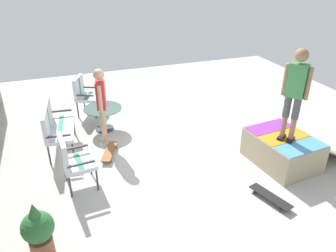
{
  "coord_description": "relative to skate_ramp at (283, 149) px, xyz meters",
  "views": [
    {
      "loc": [
        -5.66,
        2.27,
        3.73
      ],
      "look_at": [
        -0.15,
        0.3,
        0.7
      ],
      "focal_mm": 34.8,
      "sensor_mm": 36.0,
      "label": 1
    }
  ],
  "objects": [
    {
      "name": "ground_plane",
      "position": [
        1.18,
        1.8,
        -0.36
      ],
      "size": [
        12.0,
        12.0,
        0.1
      ],
      "primitive_type": "cube",
      "color": "beige"
    },
    {
      "name": "patio_bench",
      "position": [
        2.07,
        4.27,
        0.31
      ],
      "size": [
        1.3,
        0.67,
        1.02
      ],
      "color": "#38383D",
      "rests_on": "ground_plane"
    },
    {
      "name": "patio_chair_near_house",
      "position": [
        3.74,
        3.47,
        0.31
      ],
      "size": [
        0.79,
        0.75,
        1.02
      ],
      "color": "#38383D",
      "rests_on": "ground_plane"
    },
    {
      "name": "patio_chair_by_wall",
      "position": [
        0.6,
        4.05,
        0.31
      ],
      "size": [
        0.67,
        0.6,
        1.02
      ],
      "color": "#38383D",
      "rests_on": "ground_plane"
    },
    {
      "name": "person_watching",
      "position": [
        2.01,
        3.26,
        0.71
      ],
      "size": [
        0.47,
        0.3,
        1.73
      ],
      "color": "silver",
      "rests_on": "ground_plane"
    },
    {
      "name": "potted_plant",
      "position": [
        -0.83,
        4.63,
        0.16
      ],
      "size": [
        0.44,
        0.44,
        0.92
      ],
      "color": "brown",
      "rests_on": "ground_plane"
    },
    {
      "name": "skateboard_spare",
      "position": [
        -0.94,
        0.94,
        -0.22
      ],
      "size": [
        0.82,
        0.42,
        0.1
      ],
      "color": "black",
      "rests_on": "ground_plane"
    },
    {
      "name": "person_skater",
      "position": [
        -0.12,
        0.1,
        1.35
      ],
      "size": [
        0.41,
        0.36,
        1.77
      ],
      "color": "black",
      "rests_on": "skate_ramp"
    },
    {
      "name": "skate_ramp",
      "position": [
        0.0,
        0.0,
        0.0
      ],
      "size": [
        1.5,
        1.96,
        0.62
      ],
      "color": "tan",
      "rests_on": "ground_plane"
    },
    {
      "name": "patio_table",
      "position": [
        2.66,
        3.16,
        0.1
      ],
      "size": [
        0.9,
        0.9,
        0.57
      ],
      "color": "#38383D",
      "rests_on": "ground_plane"
    },
    {
      "name": "skateboard_by_bench",
      "position": [
        1.46,
        3.26,
        -0.22
      ],
      "size": [
        0.81,
        0.5,
        0.1
      ],
      "color": "brown",
      "rests_on": "ground_plane"
    }
  ]
}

